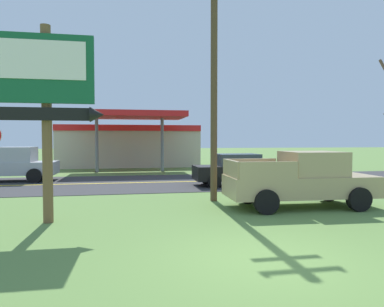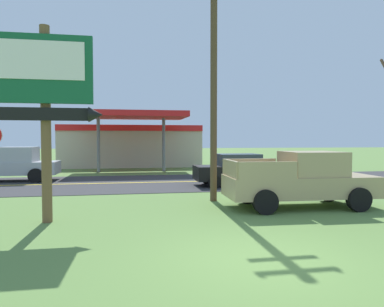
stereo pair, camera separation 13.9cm
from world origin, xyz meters
TOP-DOWN VIEW (x-y plane):
  - ground_plane at (0.00, 0.00)m, footprint 180.00×180.00m
  - road_asphalt at (0.00, 13.00)m, footprint 140.00×8.00m
  - road_centre_line at (0.00, 13.00)m, footprint 126.00×0.20m
  - motel_sign at (-4.84, 4.01)m, footprint 2.94×0.54m
  - utility_pole at (0.63, 6.78)m, footprint 1.62×0.26m
  - gas_station at (-2.44, 25.85)m, footprint 12.00×11.50m
  - pickup_tan_parked_on_lawn at (3.38, 4.97)m, footprint 5.26×2.36m
  - pickup_silver_on_road at (-9.22, 15.00)m, footprint 5.20×2.24m
  - car_black_near_lane at (2.84, 11.00)m, footprint 4.20×2.00m

SIDE VIEW (x-z plane):
  - ground_plane at x=0.00m, z-range 0.00..0.00m
  - road_asphalt at x=0.00m, z-range 0.00..0.02m
  - road_centre_line at x=0.00m, z-range 0.02..0.03m
  - car_black_near_lane at x=2.84m, z-range 0.01..1.65m
  - pickup_tan_parked_on_lawn at x=3.38m, z-range -0.02..1.94m
  - pickup_silver_on_road at x=-9.22m, z-range -0.02..1.94m
  - gas_station at x=-2.44m, z-range -0.26..4.14m
  - motel_sign at x=-4.84m, z-range 0.96..6.57m
  - utility_pole at x=0.63m, z-range 0.26..9.44m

